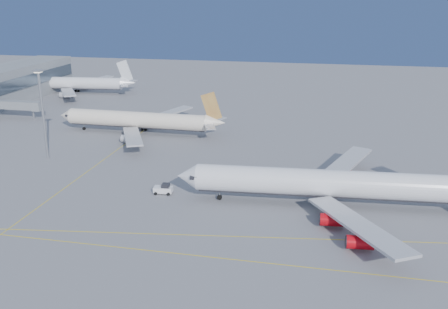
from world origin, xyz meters
TOP-DOWN VIEW (x-y plane):
  - ground at (0.00, 0.00)m, footprint 500.00×500.00m
  - jet_bridge at (-93.11, 72.00)m, footprint 23.60×3.60m
  - taxiway_lines at (-14.71, 6.34)m, footprint 118.86×140.00m
  - airliner_virgin at (23.66, 13.78)m, footprint 69.71×62.48m
  - airliner_etihad at (-39.55, 61.77)m, footprint 58.88×54.53m
  - airliner_third at (-95.60, 121.90)m, footprint 59.93×54.96m
  - pushback_tug at (-15.21, 12.84)m, footprint 4.56×3.00m
  - light_mast at (-56.41, 31.42)m, footprint 2.20×2.20m

SIDE VIEW (x-z plane):
  - ground at x=0.00m, z-range 0.00..0.00m
  - taxiway_lines at x=-14.71m, z-range 0.00..0.02m
  - pushback_tug at x=-15.21m, z-range -0.09..2.38m
  - airliner_etihad at x=-39.55m, z-range -3.01..12.39m
  - airliner_third at x=-95.60m, z-range -3.17..12.90m
  - jet_bridge at x=-93.11m, z-range 1.72..8.62m
  - airliner_virgin at x=23.66m, z-range -3.41..13.78m
  - light_mast at x=-56.41m, z-range 2.29..27.68m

